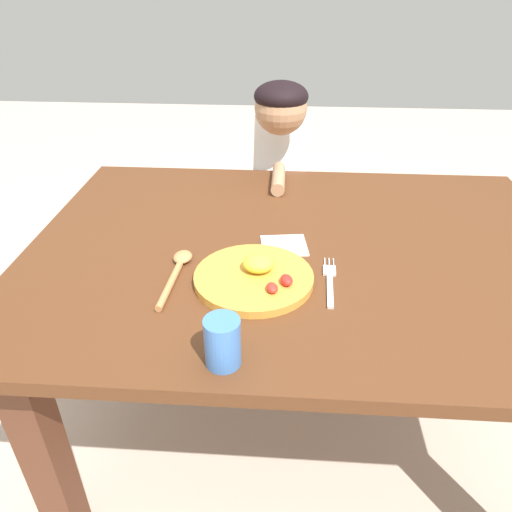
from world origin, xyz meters
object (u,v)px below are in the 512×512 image
plate (255,276)px  person (279,200)px  drinking_cup (223,342)px  fork (330,281)px  spoon (177,269)px

plate → person: size_ratio=0.27×
person → drinking_cup: bearing=85.7°
person → fork: bearing=100.0°
plate → drinking_cup: 0.26m
fork → drinking_cup: size_ratio=2.05×
fork → spoon: (-0.34, 0.02, 0.01)m
fork → spoon: 0.34m
person → spoon: bearing=73.2°
fork → drinking_cup: 0.33m
spoon → drinking_cup: size_ratio=2.41×
spoon → fork: bearing=-89.3°
fork → person: person is taller
spoon → person: bearing=-13.6°
plate → spoon: plate is taller
plate → person: person is taller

